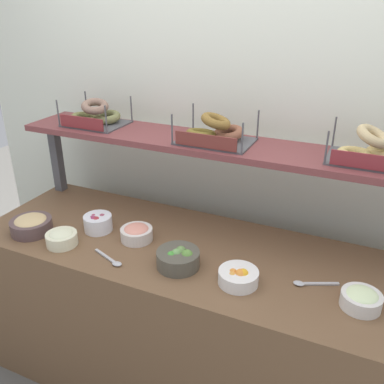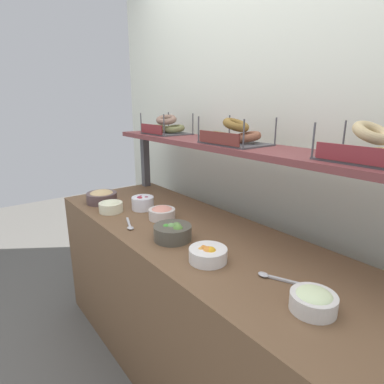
% 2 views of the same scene
% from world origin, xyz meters
% --- Properties ---
extents(ground_plane, '(8.00, 8.00, 0.00)m').
position_xyz_m(ground_plane, '(0.00, 0.00, 0.00)').
color(ground_plane, '#595651').
extents(back_wall, '(3.25, 0.06, 2.40)m').
position_xyz_m(back_wall, '(0.00, 0.55, 1.20)').
color(back_wall, silver).
rests_on(back_wall, ground_plane).
extents(deli_counter, '(2.05, 0.70, 0.85)m').
position_xyz_m(deli_counter, '(0.00, 0.00, 0.42)').
color(deli_counter, brown).
rests_on(deli_counter, ground_plane).
extents(shelf_riser_left, '(0.05, 0.05, 0.40)m').
position_xyz_m(shelf_riser_left, '(-0.97, 0.27, 1.05)').
color(shelf_riser_left, '#4C4C51').
rests_on(shelf_riser_left, deli_counter).
extents(upper_shelf, '(2.01, 0.32, 0.03)m').
position_xyz_m(upper_shelf, '(0.00, 0.27, 1.26)').
color(upper_shelf, brown).
rests_on(upper_shelf, shelf_riser_left).
extents(bowl_lox_spread, '(0.15, 0.15, 0.07)m').
position_xyz_m(bowl_lox_spread, '(-0.26, -0.03, 0.89)').
color(bowl_lox_spread, silver).
rests_on(bowl_lox_spread, deli_counter).
extents(bowl_hummus, '(0.20, 0.20, 0.08)m').
position_xyz_m(bowl_hummus, '(-0.76, -0.18, 0.89)').
color(bowl_hummus, brown).
rests_on(bowl_hummus, deli_counter).
extents(bowl_veggie_mix, '(0.18, 0.18, 0.09)m').
position_xyz_m(bowl_veggie_mix, '(0.01, -0.14, 0.89)').
color(bowl_veggie_mix, '#514D42').
rests_on(bowl_veggie_mix, deli_counter).
extents(bowl_scallion_spread, '(0.15, 0.15, 0.07)m').
position_xyz_m(bowl_scallion_spread, '(0.74, -0.10, 0.89)').
color(bowl_scallion_spread, silver).
rests_on(bowl_scallion_spread, deli_counter).
extents(bowl_fruit_salad, '(0.16, 0.16, 0.07)m').
position_xyz_m(bowl_fruit_salad, '(0.28, -0.15, 0.88)').
color(bowl_fruit_salad, white).
rests_on(bowl_fruit_salad, deli_counter).
extents(bowl_beet_salad, '(0.14, 0.14, 0.09)m').
position_xyz_m(bowl_beet_salad, '(-0.48, -0.04, 0.89)').
color(bowl_beet_salad, white).
rests_on(bowl_beet_salad, deli_counter).
extents(bowl_potato_salad, '(0.14, 0.14, 0.07)m').
position_xyz_m(bowl_potato_salad, '(-0.55, -0.21, 0.89)').
color(bowl_potato_salad, '#ECEAC3').
rests_on(bowl_potato_salad, deli_counter).
extents(serving_spoon_near_plate, '(0.17, 0.08, 0.01)m').
position_xyz_m(serving_spoon_near_plate, '(-0.27, -0.24, 0.86)').
color(serving_spoon_near_plate, '#B7B7BC').
rests_on(serving_spoon_near_plate, deli_counter).
extents(serving_spoon_by_edge, '(0.17, 0.09, 0.01)m').
position_xyz_m(serving_spoon_by_edge, '(0.54, -0.05, 0.86)').
color(serving_spoon_by_edge, '#B7B7BC').
rests_on(serving_spoon_by_edge, deli_counter).
extents(bagel_basket_poppy, '(0.30, 0.24, 0.14)m').
position_xyz_m(bagel_basket_poppy, '(-0.67, 0.27, 1.33)').
color(bagel_basket_poppy, '#4C4C51').
rests_on(bagel_basket_poppy, upper_shelf).
extents(bagel_basket_cinnamon_raisin, '(0.34, 0.26, 0.14)m').
position_xyz_m(bagel_basket_cinnamon_raisin, '(0.01, 0.26, 1.33)').
color(bagel_basket_cinnamon_raisin, '#4C4C51').
rests_on(bagel_basket_cinnamon_raisin, upper_shelf).
extents(bagel_basket_plain, '(0.33, 0.26, 0.15)m').
position_xyz_m(bagel_basket_plain, '(0.67, 0.28, 1.33)').
color(bagel_basket_plain, '#4C4C51').
rests_on(bagel_basket_plain, upper_shelf).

